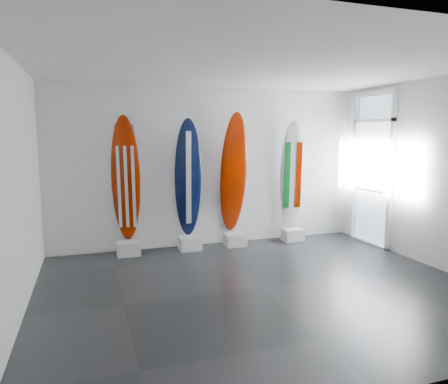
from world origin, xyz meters
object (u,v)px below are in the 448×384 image
object	(u,v)px
surfboard_usa	(126,179)
surfboard_italy	(292,175)
surfboard_navy	(188,178)
surfboard_swiss	(234,174)

from	to	relation	value
surfboard_usa	surfboard_italy	xyz separation A→B (m)	(3.23, 0.00, -0.03)
surfboard_navy	surfboard_swiss	distance (m)	0.89
surfboard_navy	surfboard_swiss	xyz separation A→B (m)	(0.88, 0.00, 0.06)
surfboard_usa	surfboard_navy	distance (m)	1.11
surfboard_swiss	surfboard_italy	size ratio (longest dim) A/B	1.08
surfboard_usa	surfboard_italy	world-z (taller)	surfboard_usa
surfboard_navy	surfboard_swiss	size ratio (longest dim) A/B	0.94
surfboard_usa	surfboard_swiss	xyz separation A→B (m)	(2.00, 0.00, 0.04)
surfboard_usa	surfboard_navy	xyz separation A→B (m)	(1.11, 0.00, -0.02)
surfboard_italy	surfboard_navy	bearing A→B (deg)	-169.27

